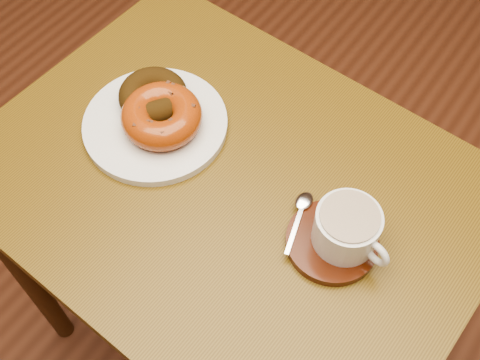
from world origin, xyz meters
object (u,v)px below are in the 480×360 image
Objects in this scene: saucer at (332,242)px; coffee_cup at (348,228)px; donut_plate at (155,124)px; cafe_table at (230,218)px.

coffee_cup is (0.01, 0.01, 0.04)m from saucer.
cafe_table is at bearing -5.44° from donut_plate.
cafe_table is 0.22m from saucer.
saucer reaches higher than cafe_table.
donut_plate is 0.34m from saucer.
saucer is at bearing -2.91° from donut_plate.
donut_plate is at bearing 177.24° from cafe_table.
donut_plate is 0.36m from coffee_cup.
saucer is (0.18, -0.00, 0.12)m from cafe_table.
cafe_table is 3.45× the size of donut_plate.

